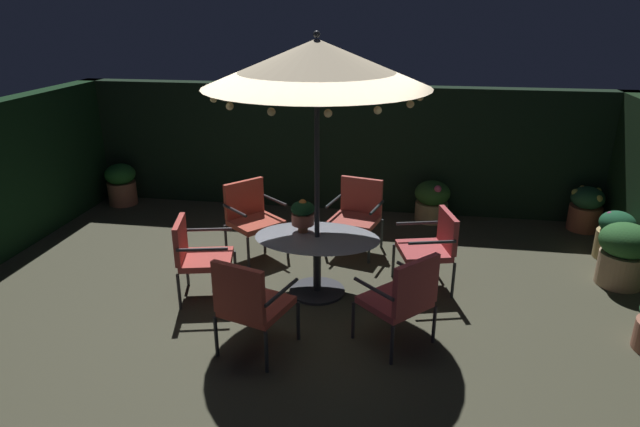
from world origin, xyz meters
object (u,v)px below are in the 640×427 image
Objects in this scene: patio_chair_north at (403,296)px; potted_plant_front_corner at (615,235)px; potted_plant_right_far at (586,208)px; patio_chair_south at (197,253)px; patio_chair_southwest at (250,301)px; patio_dining_table at (317,252)px; patio_chair_northeast at (432,244)px; potted_plant_back_right at (432,200)px; potted_plant_back_left at (624,253)px; patio_umbrella at (317,64)px; potted_plant_left_near at (121,183)px; patio_chair_southeast at (251,214)px; centerpiece_planter at (303,213)px; patio_chair_east at (357,211)px.

patio_chair_north reaches higher than potted_plant_front_corner.
patio_chair_north is 4.33m from potted_plant_right_far.
patio_chair_southwest reaches higher than patio_chair_south.
patio_dining_table is 1.34m from patio_chair_northeast.
potted_plant_back_right is (-2.23, 0.02, -0.01)m from potted_plant_right_far.
patio_chair_north reaches higher than potted_plant_back_left.
potted_plant_back_left reaches higher than potted_plant_right_far.
patio_chair_northeast is (1.29, 0.35, -2.03)m from patio_umbrella.
potted_plant_back_left is 0.79m from potted_plant_front_corner.
patio_dining_table is 1.53× the size of patio_chair_northeast.
patio_chair_south is (-1.30, -0.31, 0.03)m from patio_dining_table.
potted_plant_left_near is (-4.71, 3.41, -0.19)m from patio_chair_north.
potted_plant_left_near is (-5.02, 2.14, -0.19)m from patio_chair_northeast.
patio_chair_southeast is at bearing -144.92° from potted_plant_back_right.
potted_plant_right_far is at bearing 95.12° from potted_plant_front_corner.
patio_dining_table is at bearing -144.92° from potted_plant_right_far.
centerpiece_planter is 1.60m from patio_chair_north.
potted_plant_back_left is (2.23, 0.43, -0.14)m from patio_chair_northeast.
potted_plant_front_corner is (0.17, 0.77, -0.09)m from potted_plant_back_left.
patio_chair_northeast is 0.99× the size of patio_chair_south.
potted_plant_right_far is at bearing 35.08° from patio_umbrella.
potted_plant_right_far is at bearing -0.51° from potted_plant_back_right.
patio_chair_southeast is at bearing -162.31° from patio_chair_east.
patio_chair_southwest is 1.30× the size of potted_plant_back_left.
patio_chair_east is 1.53× the size of potted_plant_back_right.
patio_chair_south is 1.32m from patio_chair_southwest.
potted_plant_back_left is at bearing 10.80° from patio_chair_northeast.
patio_chair_south is (-1.12, -0.42, -0.38)m from centerpiece_planter.
potted_plant_right_far is at bearing 0.33° from potted_plant_left_near.
patio_chair_southeast reaches higher than potted_plant_front_corner.
patio_dining_table is 1.35m from patio_chair_southwest.
patio_umbrella is 3.10× the size of patio_chair_south.
patio_chair_north is 1.04× the size of patio_chair_south.
patio_chair_south is 1.21× the size of potted_plant_back_left.
potted_plant_back_right is at bearing 35.08° from patio_chair_southeast.
potted_plant_back_left is (3.52, 0.77, -2.17)m from patio_umbrella.
patio_chair_northeast is (1.47, 0.24, -0.38)m from centerpiece_planter.
patio_umbrella is 3.00× the size of patio_chair_east.
patio_chair_north is at bearing -103.69° from patio_chair_northeast.
patio_chair_southwest is 5.03m from potted_plant_left_near.
patio_chair_north is 1.50× the size of potted_plant_front_corner.
patio_dining_table is 0.47m from centerpiece_planter.
potted_plant_right_far is (4.01, 3.81, -0.22)m from patio_chair_southwest.
potted_plant_left_near is at bearing 131.37° from patio_chair_southwest.
potted_plant_left_near is at bearing 131.02° from patio_chair_south.
centerpiece_planter is 0.39× the size of patio_chair_southeast.
patio_umbrella is at bearing -167.63° from potted_plant_back_left.
potted_plant_left_near is at bearing -179.67° from potted_plant_right_far.
centerpiece_planter reaches higher than potted_plant_front_corner.
potted_plant_back_right is at bearing 179.49° from potted_plant_right_far.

